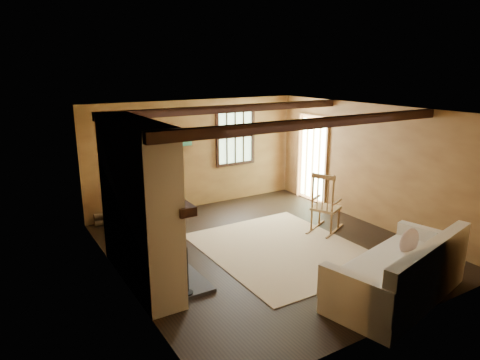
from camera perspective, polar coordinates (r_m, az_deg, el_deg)
ground at (r=7.65m, az=3.47°, el=-8.96°), size 5.50×5.50×0.00m
room_envelope at (r=7.48m, az=3.93°, el=3.63°), size 5.02×5.52×2.44m
fireplace at (r=6.32m, az=-13.23°, el=-3.86°), size 1.02×2.30×2.40m
rug at (r=7.61m, az=5.59°, el=-9.12°), size 2.50×3.00×0.01m
rocking_chair at (r=8.36m, az=11.27°, el=-3.49°), size 0.95×0.76×1.17m
sofa at (r=6.37m, az=20.72°, el=-11.86°), size 2.46×1.50×0.93m
firewood_pile at (r=9.07m, az=-16.65°, el=-4.80°), size 0.72×0.13×0.26m
laundry_basket at (r=9.35m, az=-9.39°, el=-3.63°), size 0.58×0.50×0.30m
basket_pillow at (r=9.28m, az=-9.46°, el=-2.20°), size 0.39×0.32×0.19m
armchair at (r=8.66m, az=-12.89°, el=-3.60°), size 1.12×1.13×0.80m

